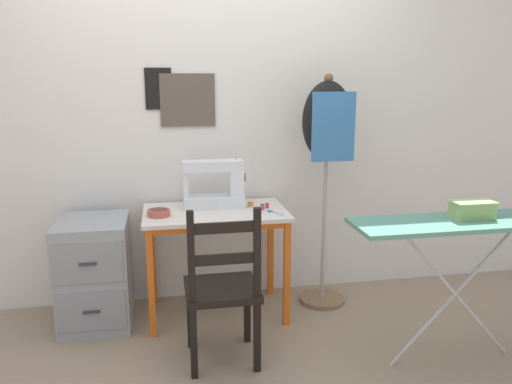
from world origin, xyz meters
TOP-DOWN VIEW (x-y plane):
  - ground_plane at (0.00, 0.00)m, footprint 14.00×14.00m
  - wall_back at (-0.00, 0.63)m, footprint 10.00×0.07m
  - sewing_table at (0.00, 0.27)m, footprint 0.93×0.57m
  - sewing_machine at (0.02, 0.37)m, footprint 0.41×0.15m
  - fabric_bowl at (-0.36, 0.22)m, footprint 0.14×0.14m
  - scissors at (0.36, 0.16)m, footprint 0.11×0.14m
  - thread_spool_near_machine at (0.24, 0.35)m, footprint 0.04×0.04m
  - thread_spool_mid_table at (0.30, 0.24)m, footprint 0.03×0.03m
  - thread_spool_far_edge at (0.34, 0.28)m, footprint 0.03×0.03m
  - wooden_chair at (-0.03, -0.32)m, footprint 0.40×0.38m
  - filing_cabinet at (-0.78, 0.30)m, footprint 0.44×0.51m
  - dress_form at (0.76, 0.32)m, footprint 0.34×0.32m
  - ironing_board at (1.23, -0.54)m, footprint 1.19×0.35m
  - storage_box at (1.31, -0.50)m, footprint 0.23×0.13m

SIDE VIEW (x-z plane):
  - ground_plane at x=0.00m, z-range 0.00..0.00m
  - filing_cabinet at x=-0.78m, z-range 0.00..0.69m
  - wooden_chair at x=-0.03m, z-range -0.03..0.89m
  - sewing_table at x=0.00m, z-range 0.26..0.98m
  - scissors at x=0.36m, z-range 0.72..0.73m
  - thread_spool_mid_table at x=0.30m, z-range 0.72..0.76m
  - thread_spool_near_machine at x=0.24m, z-range 0.72..0.76m
  - thread_spool_far_edge at x=0.34m, z-range 0.72..0.76m
  - fabric_bowl at x=-0.36m, z-range 0.72..0.76m
  - ironing_board at x=1.23m, z-range 0.36..1.19m
  - storage_box at x=1.31m, z-range 0.82..0.91m
  - sewing_machine at x=0.02m, z-range 0.70..1.04m
  - dress_form at x=0.76m, z-range 0.40..1.99m
  - wall_back at x=0.00m, z-range 0.00..2.55m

